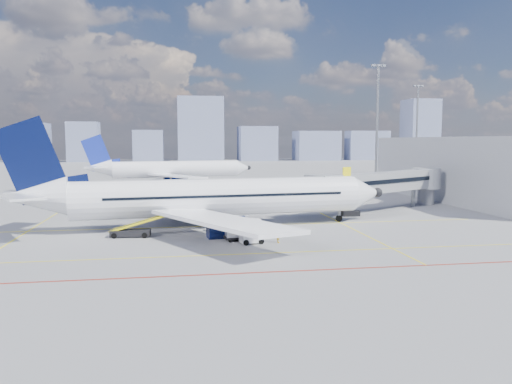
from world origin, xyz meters
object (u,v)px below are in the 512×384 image
belt_loader (132,231)px  baggage_tug (250,236)px  second_aircraft (169,169)px  main_aircraft (204,198)px  cargo_dolly (243,229)px  ramp_worker (278,233)px

belt_loader → baggage_tug: bearing=-19.7°
baggage_tug → second_aircraft: bearing=84.3°
main_aircraft → cargo_dolly: size_ratio=11.45×
second_aircraft → belt_loader: (-3.12, -60.27, -2.65)m
main_aircraft → ramp_worker: (6.31, -9.26, -2.35)m
second_aircraft → belt_loader: second_aircraft is taller
main_aircraft → ramp_worker: size_ratio=24.19×
cargo_dolly → baggage_tug: bearing=-79.8°
main_aircraft → baggage_tug: main_aircraft is taller
second_aircraft → cargo_dolly: size_ratio=9.95×
main_aircraft → baggage_tug: size_ratio=18.53×
main_aircraft → belt_loader: (-7.32, -4.25, -2.64)m
baggage_tug → cargo_dolly: cargo_dolly is taller
belt_loader → second_aircraft: bearing=92.2°
second_aircraft → belt_loader: 60.41m
second_aircraft → baggage_tug: (7.88, -65.36, -2.54)m
baggage_tug → ramp_worker: size_ratio=1.31×
second_aircraft → main_aircraft: bearing=-94.9°
cargo_dolly → ramp_worker: (3.06, -1.65, -0.21)m
ramp_worker → baggage_tug: bearing=93.2°
belt_loader → ramp_worker: 14.53m
main_aircraft → cargo_dolly: bearing=-72.1°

